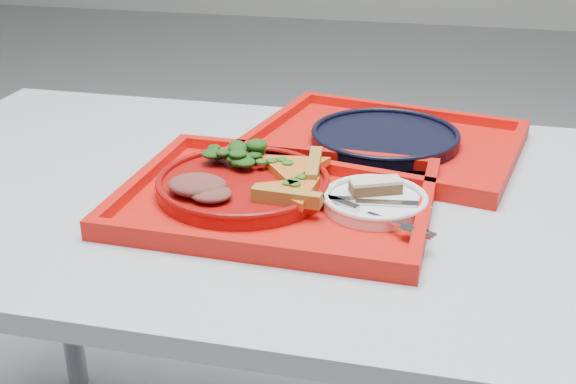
# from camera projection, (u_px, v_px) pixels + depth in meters

# --- Properties ---
(table) EXTENTS (1.60, 0.80, 0.75)m
(table) POSITION_uv_depth(u_px,v_px,m) (346.00, 238.00, 1.14)
(table) COLOR #9BA5AD
(table) RESTS_ON ground
(tray_main) EXTENTS (0.46, 0.36, 0.01)m
(tray_main) POSITION_uv_depth(u_px,v_px,m) (277.00, 202.00, 1.07)
(tray_main) COLOR red
(tray_main) RESTS_ON table
(tray_far) EXTENTS (0.51, 0.43, 0.01)m
(tray_far) POSITION_uv_depth(u_px,v_px,m) (384.00, 146.00, 1.28)
(tray_far) COLOR red
(tray_far) RESTS_ON table
(dinner_plate) EXTENTS (0.26, 0.26, 0.02)m
(dinner_plate) POSITION_uv_depth(u_px,v_px,m) (243.00, 186.00, 1.09)
(dinner_plate) COLOR #920B09
(dinner_plate) RESTS_ON tray_main
(side_plate) EXTENTS (0.15, 0.15, 0.01)m
(side_plate) POSITION_uv_depth(u_px,v_px,m) (375.00, 203.00, 1.04)
(side_plate) COLOR white
(side_plate) RESTS_ON tray_main
(navy_plate) EXTENTS (0.26, 0.26, 0.02)m
(navy_plate) POSITION_uv_depth(u_px,v_px,m) (385.00, 138.00, 1.28)
(navy_plate) COLOR black
(navy_plate) RESTS_ON tray_far
(pizza_slice_a) EXTENTS (0.11, 0.12, 0.02)m
(pizza_slice_a) POSITION_uv_depth(u_px,v_px,m) (292.00, 189.00, 1.03)
(pizza_slice_a) COLOR gold
(pizza_slice_a) RESTS_ON dinner_plate
(pizza_slice_b) EXTENTS (0.15, 0.13, 0.02)m
(pizza_slice_b) POSITION_uv_depth(u_px,v_px,m) (293.00, 165.00, 1.11)
(pizza_slice_b) COLOR gold
(pizza_slice_b) RESTS_ON dinner_plate
(salad_heap) EXTENTS (0.09, 0.08, 0.04)m
(salad_heap) POSITION_uv_depth(u_px,v_px,m) (236.00, 149.00, 1.14)
(salad_heap) COLOR black
(salad_heap) RESTS_ON dinner_plate
(meat_portion) EXTENTS (0.09, 0.07, 0.03)m
(meat_portion) POSITION_uv_depth(u_px,v_px,m) (197.00, 185.00, 1.04)
(meat_portion) COLOR brown
(meat_portion) RESTS_ON dinner_plate
(dessert_bar) EXTENTS (0.08, 0.06, 0.02)m
(dessert_bar) POSITION_uv_depth(u_px,v_px,m) (376.00, 186.00, 1.05)
(dessert_bar) COLOR #52341B
(dessert_bar) RESTS_ON side_plate
(knife) EXTENTS (0.19, 0.04, 0.01)m
(knife) POSITION_uv_depth(u_px,v_px,m) (366.00, 201.00, 1.02)
(knife) COLOR silver
(knife) RESTS_ON side_plate
(fork) EXTENTS (0.17, 0.11, 0.01)m
(fork) POSITION_uv_depth(u_px,v_px,m) (367.00, 212.00, 0.99)
(fork) COLOR silver
(fork) RESTS_ON side_plate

